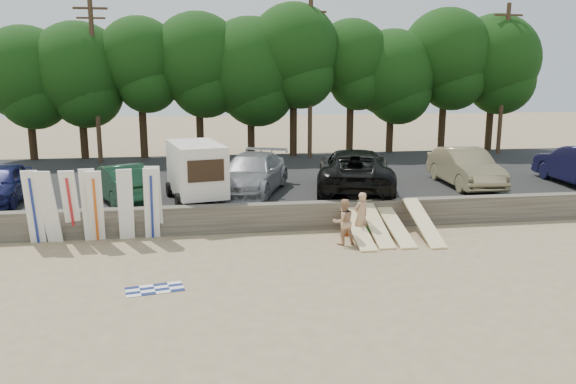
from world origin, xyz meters
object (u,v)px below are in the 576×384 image
car_2 (252,174)px  car_0 (1,184)px  car_1 (121,182)px  beachgoer_b (343,222)px  box_trailer (196,169)px  cooler (367,227)px  beachgoer_a (361,215)px  car_4 (465,167)px  car_3 (354,170)px

car_2 → car_0: bearing=-156.7°
car_1 → beachgoer_b: 9.07m
beachgoer_b → box_trailer: bearing=-51.0°
car_1 → cooler: bearing=134.7°
car_0 → cooler: car_0 is taller
car_0 → beachgoer_a: size_ratio=2.72×
box_trailer → car_1: bearing=161.2°
box_trailer → beachgoer_b: size_ratio=2.47×
box_trailer → car_4: box_trailer is taller
beachgoer_b → car_2: bearing=-73.6°
cooler → car_4: bearing=28.7°
car_0 → car_1: bearing=-4.2°
car_3 → car_4: bearing=-162.8°
car_3 → car_4: car_3 is taller
car_0 → beachgoer_b: bearing=-23.0°
car_0 → car_3: bearing=-0.3°
car_1 → beachgoer_b: size_ratio=2.85×
car_0 → car_1: (4.51, -0.25, -0.02)m
car_3 → cooler: bearing=95.4°
car_0 → beachgoer_b: size_ratio=2.84×
car_1 → car_4: size_ratio=0.88×
car_1 → car_3: size_ratio=0.68×
car_2 → cooler: size_ratio=14.63×
car_4 → car_0: bearing=-175.9°
car_1 → beachgoer_a: (8.51, -4.07, -0.62)m
car_3 → beachgoer_a: (-0.97, -4.51, -0.79)m
box_trailer → car_2: size_ratio=0.69×
beachgoer_b → car_3: bearing=-117.7°
car_0 → cooler: 13.99m
box_trailer → beachgoer_b: (4.82, -4.34, -1.19)m
car_0 → cooler: bearing=-16.0°
car_0 → car_1: 4.51m
car_3 → car_1: bearing=15.9°
beachgoer_a → car_0: bearing=-42.9°
cooler → box_trailer: bearing=146.1°
box_trailer → car_2: 2.53m
car_2 → beachgoer_b: car_2 is taller
car_3 → car_4: size_ratio=1.29×
car_2 → car_4: car_4 is taller
beachgoer_a → beachgoer_b: beachgoer_a is taller
box_trailer → car_0: bearing=163.5°
car_0 → car_2: (9.66, 0.48, 0.06)m
car_4 → car_1: bearing=-174.4°
car_1 → car_2: car_2 is taller
beachgoer_a → box_trailer: bearing=-58.1°
cooler → car_0: bearing=157.5°
car_2 → car_4: size_ratio=1.11×
box_trailer → cooler: box_trailer is taller
car_0 → beachgoer_a: car_0 is taller
car_4 → cooler: (-5.65, -4.14, -1.37)m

